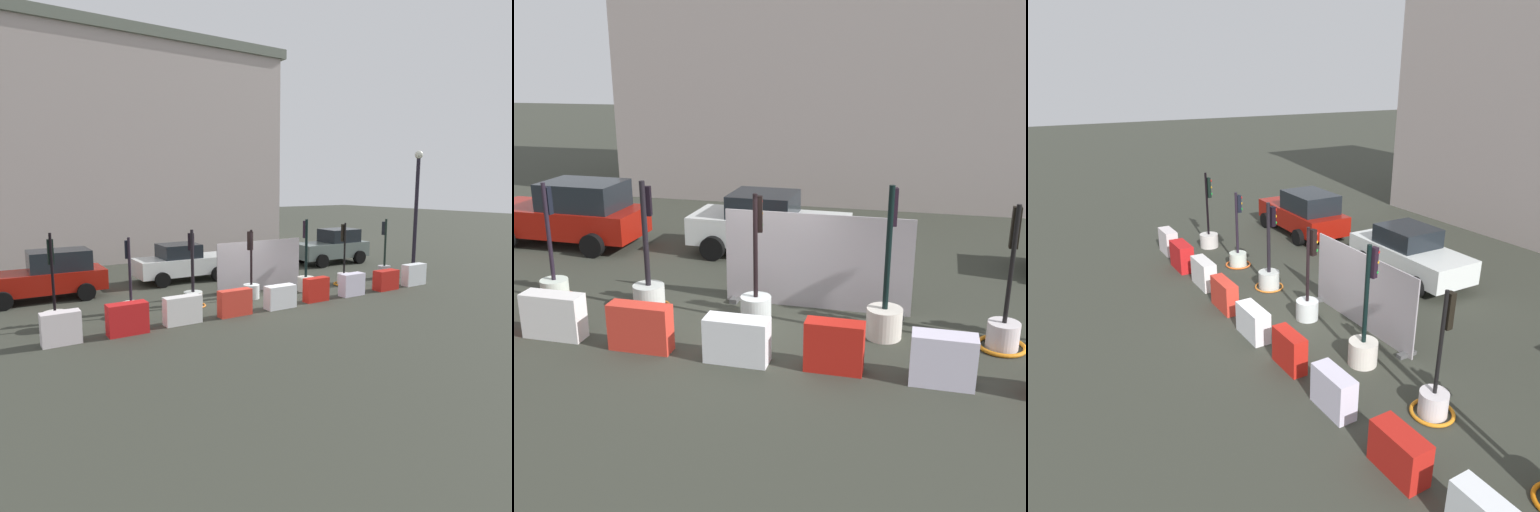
# 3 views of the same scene
# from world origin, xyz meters

# --- Properties ---
(ground_plane) EXTENTS (120.00, 120.00, 0.00)m
(ground_plane) POSITION_xyz_m (0.00, 0.00, 0.00)
(ground_plane) COLOR #33362C
(traffic_light_1) EXTENTS (0.88, 0.88, 2.57)m
(traffic_light_1) POSITION_xyz_m (-4.59, 0.48, 0.40)
(traffic_light_1) COLOR silver
(traffic_light_1) RESTS_ON ground_plane
(traffic_light_2) EXTENTS (0.89, 0.89, 2.70)m
(traffic_light_2) POSITION_xyz_m (-2.39, 0.51, 0.47)
(traffic_light_2) COLOR silver
(traffic_light_2) RESTS_ON ground_plane
(traffic_light_3) EXTENTS (0.61, 0.61, 2.59)m
(traffic_light_3) POSITION_xyz_m (-0.06, 0.41, 0.53)
(traffic_light_3) COLOR silver
(traffic_light_3) RESTS_ON ground_plane
(traffic_light_4) EXTENTS (0.67, 0.67, 2.88)m
(traffic_light_4) POSITION_xyz_m (2.45, 0.30, 0.53)
(traffic_light_4) COLOR silver
(traffic_light_4) RESTS_ON ground_plane
(traffic_light_5) EXTENTS (0.88, 0.88, 2.65)m
(traffic_light_5) POSITION_xyz_m (4.55, 0.36, 0.41)
(traffic_light_5) COLOR silver
(traffic_light_5) RESTS_ON ground_plane
(construction_barrier_2) EXTENTS (1.16, 0.41, 0.86)m
(construction_barrier_2) POSITION_xyz_m (-3.51, -1.19, 0.43)
(construction_barrier_2) COLOR white
(construction_barrier_2) RESTS_ON ground_plane
(construction_barrier_3) EXTENTS (1.13, 0.36, 0.86)m
(construction_barrier_3) POSITION_xyz_m (-1.72, -1.28, 0.43)
(construction_barrier_3) COLOR red
(construction_barrier_3) RESTS_ON ground_plane
(construction_barrier_4) EXTENTS (1.11, 0.44, 0.80)m
(construction_barrier_4) POSITION_xyz_m (0.07, -1.30, 0.40)
(construction_barrier_4) COLOR white
(construction_barrier_4) RESTS_ON ground_plane
(construction_barrier_5) EXTENTS (0.97, 0.36, 0.88)m
(construction_barrier_5) POSITION_xyz_m (1.73, -1.22, 0.44)
(construction_barrier_5) COLOR red
(construction_barrier_5) RESTS_ON ground_plane
(construction_barrier_6) EXTENTS (1.02, 0.42, 0.86)m
(construction_barrier_6) POSITION_xyz_m (3.46, -1.25, 0.43)
(construction_barrier_6) COLOR silver
(construction_barrier_6) RESTS_ON ground_plane
(car_white_van) EXTENTS (4.18, 2.19, 1.65)m
(car_white_van) POSITION_xyz_m (-0.93, 4.85, 0.80)
(car_white_van) COLOR white
(car_white_van) RESTS_ON ground_plane
(car_red_compact) EXTENTS (4.42, 2.24, 1.81)m
(car_red_compact) POSITION_xyz_m (-6.52, 4.38, 0.89)
(car_red_compact) COLOR maroon
(car_red_compact) RESTS_ON ground_plane
(building_main_facade) EXTENTS (17.37, 8.93, 12.47)m
(building_main_facade) POSITION_xyz_m (0.06, 14.94, 6.26)
(building_main_facade) COLOR #AC9E99
(building_main_facade) RESTS_ON ground_plane
(site_fence_panel) EXTENTS (3.88, 0.50, 2.02)m
(site_fence_panel) POSITION_xyz_m (0.97, 1.39, 0.96)
(site_fence_panel) COLOR #A0989E
(site_fence_panel) RESTS_ON ground_plane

